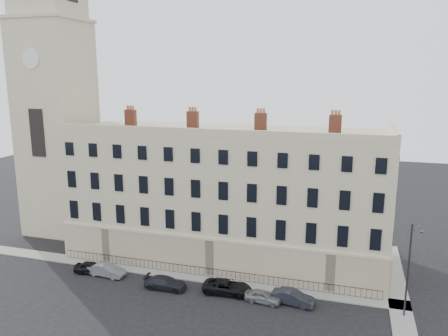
{
  "coord_description": "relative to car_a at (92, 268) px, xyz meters",
  "views": [
    {
      "loc": [
        7.92,
        -35.28,
        21.06
      ],
      "look_at": [
        -5.63,
        10.0,
        10.99
      ],
      "focal_mm": 35.0,
      "sensor_mm": 36.0,
      "label": 1
    }
  ],
  "objects": [
    {
      "name": "car_b",
      "position": [
        1.9,
        -0.07,
        0.03
      ],
      "size": [
        4.17,
        1.68,
        1.35
      ],
      "primitive_type": "imported",
      "rotation": [
        0.0,
        0.0,
        1.51
      ],
      "color": "slate",
      "rests_on": "ground"
    },
    {
      "name": "church_tower",
      "position": [
        -11.56,
        11.28,
        18.02
      ],
      "size": [
        8.0,
        8.13,
        44.0
      ],
      "color": "beige",
      "rests_on": "ground"
    },
    {
      "name": "car_d",
      "position": [
        15.32,
        -0.06,
        0.03
      ],
      "size": [
        4.92,
        2.46,
        1.34
      ],
      "primitive_type": "imported",
      "rotation": [
        0.0,
        0.0,
        1.62
      ],
      "color": "black",
      "rests_on": "ground"
    },
    {
      "name": "pavement_terrace",
      "position": [
        8.44,
        2.28,
        -0.58
      ],
      "size": [
        48.0,
        2.0,
        0.12
      ],
      "primitive_type": "cube",
      "color": "gray",
      "rests_on": "ground"
    },
    {
      "name": "car_c",
      "position": [
        9.13,
        -0.94,
        -0.01
      ],
      "size": [
        4.4,
        1.93,
        1.26
      ],
      "primitive_type": "imported",
      "rotation": [
        0.0,
        0.0,
        1.61
      ],
      "color": "black",
      "rests_on": "ground"
    },
    {
      "name": "ground",
      "position": [
        18.44,
        -2.72,
        -0.64
      ],
      "size": [
        160.0,
        160.0,
        0.0
      ],
      "primitive_type": "plane",
      "color": "black",
      "rests_on": "ground"
    },
    {
      "name": "streetlamp",
      "position": [
        31.67,
        0.31,
        4.18
      ],
      "size": [
        0.89,
        1.78,
        8.7
      ],
      "rotation": [
        0.0,
        0.0,
        -0.41
      ],
      "color": "#2E2D32",
      "rests_on": "ground"
    },
    {
      "name": "pavement_east_return",
      "position": [
        31.44,
        5.28,
        -0.58
      ],
      "size": [
        2.0,
        24.0,
        0.12
      ],
      "primitive_type": "cube",
      "color": "gray",
      "rests_on": "ground"
    },
    {
      "name": "car_a",
      "position": [
        0.0,
        0.0,
        0.0
      ],
      "size": [
        3.91,
        1.92,
        1.28
      ],
      "primitive_type": "imported",
      "rotation": [
        0.0,
        0.0,
        1.68
      ],
      "color": "black",
      "rests_on": "ground"
    },
    {
      "name": "car_f",
      "position": [
        21.8,
        -0.27,
        0.03
      ],
      "size": [
        4.22,
        1.98,
        1.34
      ],
      "primitive_type": "imported",
      "rotation": [
        0.0,
        0.0,
        1.43
      ],
      "color": "#22252E",
      "rests_on": "ground"
    },
    {
      "name": "railings",
      "position": [
        12.44,
        2.68,
        -0.09
      ],
      "size": [
        35.0,
        0.04,
        0.96
      ],
      "color": "black",
      "rests_on": "ground"
    },
    {
      "name": "car_e",
      "position": [
        19.09,
        -0.76,
        -0.05
      ],
      "size": [
        3.61,
        1.73,
        1.19
      ],
      "primitive_type": "imported",
      "rotation": [
        0.0,
        0.0,
        1.48
      ],
      "color": "slate",
      "rests_on": "ground"
    },
    {
      "name": "terrace",
      "position": [
        12.47,
        9.25,
        6.85
      ],
      "size": [
        36.22,
        12.22,
        17.0
      ],
      "color": "beige",
      "rests_on": "ground"
    }
  ]
}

